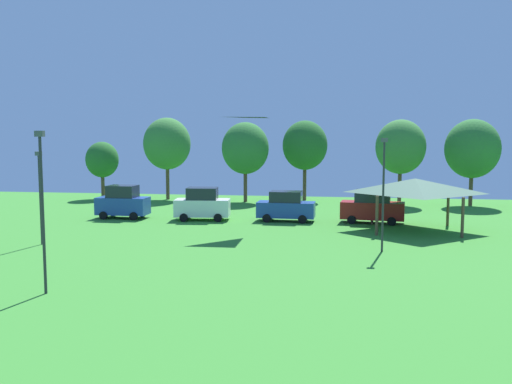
% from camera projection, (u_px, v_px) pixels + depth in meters
% --- Properties ---
extents(kite_flying_0, '(3.71, 3.73, 0.06)m').
position_uv_depth(kite_flying_0, '(265.00, 134.00, 35.59)').
color(kite_flying_0, black).
extents(parked_car_leftmost, '(4.04, 2.07, 2.62)m').
position_uv_depth(parked_car_leftmost, '(123.00, 202.00, 42.85)').
color(parked_car_leftmost, '#234299').
rests_on(parked_car_leftmost, ground).
extents(parked_car_second_from_left, '(4.37, 2.43, 2.54)m').
position_uv_depth(parked_car_second_from_left, '(202.00, 204.00, 41.92)').
color(parked_car_second_from_left, silver).
rests_on(parked_car_second_from_left, ground).
extents(parked_car_third_from_left, '(4.42, 2.12, 2.31)m').
position_uv_depth(parked_car_third_from_left, '(286.00, 206.00, 41.30)').
color(parked_car_third_from_left, '#234299').
rests_on(parked_car_third_from_left, ground).
extents(parked_car_rightmost_in_row, '(4.82, 2.36, 2.49)m').
position_uv_depth(parked_car_rightmost_in_row, '(372.00, 207.00, 40.40)').
color(parked_car_rightmost_in_row, maroon).
rests_on(parked_car_rightmost_in_row, ground).
extents(park_pavilion, '(6.95, 5.99, 3.60)m').
position_uv_depth(park_pavilion, '(415.00, 186.00, 37.07)').
color(park_pavilion, brown).
rests_on(park_pavilion, ground).
extents(light_post_0, '(0.36, 0.20, 6.37)m').
position_uv_depth(light_post_0, '(383.00, 188.00, 30.09)').
color(light_post_0, '#2D2D33').
rests_on(light_post_0, ground).
extents(light_post_1, '(0.36, 0.20, 5.57)m').
position_uv_depth(light_post_1, '(40.00, 192.00, 32.17)').
color(light_post_1, '#2D2D33').
rests_on(light_post_1, ground).
extents(light_post_2, '(0.36, 0.20, 6.67)m').
position_uv_depth(light_post_2, '(42.00, 203.00, 21.91)').
color(light_post_2, '#2D2D33').
rests_on(light_post_2, ground).
extents(treeline_tree_0, '(3.37, 3.37, 5.94)m').
position_uv_depth(treeline_tree_0, '(102.00, 160.00, 56.19)').
color(treeline_tree_0, brown).
rests_on(treeline_tree_0, ground).
extents(treeline_tree_1, '(4.82, 4.82, 8.39)m').
position_uv_depth(treeline_tree_1, '(167.00, 144.00, 55.46)').
color(treeline_tree_1, brown).
rests_on(treeline_tree_1, ground).
extents(treeline_tree_2, '(4.64, 4.64, 7.88)m').
position_uv_depth(treeline_tree_2, '(245.00, 148.00, 53.34)').
color(treeline_tree_2, brown).
rests_on(treeline_tree_2, ground).
extents(treeline_tree_3, '(4.52, 4.52, 8.08)m').
position_uv_depth(treeline_tree_3, '(305.00, 145.00, 54.61)').
color(treeline_tree_3, brown).
rests_on(treeline_tree_3, ground).
extents(treeline_tree_4, '(4.66, 4.66, 8.07)m').
position_uv_depth(treeline_tree_4, '(401.00, 147.00, 50.99)').
color(treeline_tree_4, brown).
rests_on(treeline_tree_4, ground).
extents(treeline_tree_5, '(4.99, 4.99, 8.09)m').
position_uv_depth(treeline_tree_5, '(472.00, 149.00, 50.34)').
color(treeline_tree_5, brown).
rests_on(treeline_tree_5, ground).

